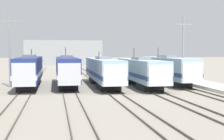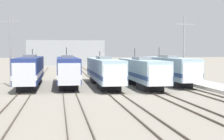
{
  "view_description": "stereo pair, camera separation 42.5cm",
  "coord_description": "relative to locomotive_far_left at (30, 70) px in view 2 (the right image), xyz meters",
  "views": [
    {
      "loc": [
        -6.61,
        -34.25,
        4.89
      ],
      "look_at": [
        0.01,
        1.84,
        2.65
      ],
      "focal_mm": 50.0,
      "sensor_mm": 36.0,
      "label": 1
    },
    {
      "loc": [
        -6.19,
        -34.32,
        4.89
      ],
      "look_at": [
        0.01,
        1.84,
        2.65
      ],
      "focal_mm": 50.0,
      "sensor_mm": 36.0,
      "label": 2
    }
  ],
  "objects": [
    {
      "name": "catenary_tower_left",
      "position": [
        -2.62,
        0.55,
        3.18
      ],
      "size": [
        2.85,
        0.25,
        10.06
      ],
      "color": "gray",
      "rests_on": "ground_plane"
    },
    {
      "name": "ground_plane",
      "position": [
        10.01,
        -9.1,
        -2.26
      ],
      "size": [
        400.0,
        400.0,
        0.0
      ],
      "primitive_type": "plane",
      "color": "gray"
    },
    {
      "name": "locomotive_center_left",
      "position": [
        5.0,
        0.24,
        -0.04
      ],
      "size": [
        2.85,
        16.8,
        5.44
      ],
      "color": "black",
      "rests_on": "ground_plane"
    },
    {
      "name": "locomotive_far_left",
      "position": [
        0.0,
        0.0,
        0.0
      ],
      "size": [
        2.82,
        16.91,
        5.19
      ],
      "color": "black",
      "rests_on": "ground_plane"
    },
    {
      "name": "rail_pair_far_right",
      "position": [
        20.02,
        -9.1,
        -2.18
      ],
      "size": [
        1.5,
        120.0,
        0.15
      ],
      "color": "#4C4238",
      "rests_on": "ground_plane"
    },
    {
      "name": "locomotive_far_right",
      "position": [
        20.02,
        1.0,
        -0.06
      ],
      "size": [
        2.94,
        18.29,
        5.49
      ],
      "color": "#232326",
      "rests_on": "ground_plane"
    },
    {
      "name": "locomotive_center",
      "position": [
        10.01,
        -0.89,
        -0.12
      ],
      "size": [
        2.99,
        18.36,
        4.87
      ],
      "color": "#232326",
      "rests_on": "ground_plane"
    },
    {
      "name": "rail_pair_center",
      "position": [
        10.01,
        -9.1,
        -2.18
      ],
      "size": [
        1.51,
        120.0,
        0.15
      ],
      "color": "#4C4238",
      "rests_on": "ground_plane"
    },
    {
      "name": "catenary_tower_right",
      "position": [
        22.26,
        0.55,
        3.18
      ],
      "size": [
        2.85,
        0.25,
        10.06
      ],
      "color": "gray",
      "rests_on": "ground_plane"
    },
    {
      "name": "depot_building",
      "position": [
        6.29,
        66.93,
        1.95
      ],
      "size": [
        25.32,
        15.69,
        8.42
      ],
      "color": "#9EA3A8",
      "rests_on": "ground_plane"
    },
    {
      "name": "rail_pair_center_right",
      "position": [
        15.01,
        -9.1,
        -2.18
      ],
      "size": [
        1.51,
        120.0,
        0.15
      ],
      "color": "#4C4238",
      "rests_on": "ground_plane"
    },
    {
      "name": "rail_pair_center_left",
      "position": [
        5.0,
        -9.1,
        -2.18
      ],
      "size": [
        1.51,
        120.0,
        0.15
      ],
      "color": "#4C4238",
      "rests_on": "ground_plane"
    },
    {
      "name": "locomotive_center_right",
      "position": [
        15.01,
        -2.35,
        -0.16
      ],
      "size": [
        3.09,
        16.76,
        5.29
      ],
      "color": "#232326",
      "rests_on": "ground_plane"
    },
    {
      "name": "rail_pair_far_left",
      "position": [
        0.0,
        -9.1,
        -2.18
      ],
      "size": [
        1.5,
        120.0,
        0.15
      ],
      "color": "#4C4238",
      "rests_on": "ground_plane"
    }
  ]
}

